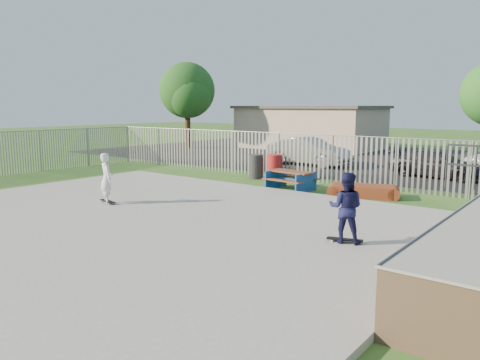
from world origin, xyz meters
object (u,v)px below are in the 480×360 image
Objects in this scene: trash_bin_grey at (256,167)px; skater_navy at (346,208)px; car_silver at (308,151)px; tree_left at (187,91)px; funbox at (363,191)px; picnic_table at (291,180)px; skater_white at (107,178)px; trash_bin_red at (274,167)px; car_dark at (437,164)px.

skater_navy is at bearing -42.99° from trash_bin_grey.
tree_left is at bearing 75.52° from car_silver.
funbox is 21.60m from tree_left.
tree_left reaches higher than funbox.
skater_white reaches higher than picnic_table.
trash_bin_red reaches higher than trash_bin_grey.
funbox is (2.79, 0.33, -0.16)m from picnic_table.
skater_navy is at bearing -38.11° from tree_left.
skater_navy is 1.00× the size of skater_white.
skater_navy reaches higher than funbox.
trash_bin_grey is 0.67× the size of skater_navy.
trash_bin_red is 16.85m from tree_left.
skater_navy is (7.66, -7.14, 0.41)m from trash_bin_grey.
car_silver reaches higher than car_dark.
picnic_table is 7.54m from car_silver.
tree_left is (-18.56, 10.25, 4.12)m from funbox.
trash_bin_red is at bearing 142.43° from picnic_table.
trash_bin_grey is 7.79m from skater_white.
skater_white reaches higher than car_dark.
trash_bin_red is (-4.72, 1.41, 0.34)m from funbox.
trash_bin_grey is at bearing -68.17° from skater_white.
trash_bin_grey is at bearing -173.28° from car_silver.
picnic_table is 1.15× the size of skater_navy.
car_silver is at bearing 111.36° from funbox.
picnic_table is 0.28× the size of tree_left.
skater_navy is (1.41, -12.21, 0.32)m from car_dark.
car_silver is (-0.44, 5.38, 0.24)m from trash_bin_grey.
tree_left is (-19.31, 4.05, 3.70)m from car_dark.
funbox is at bearing 11.41° from picnic_table.
trash_bin_red is 0.69× the size of skater_white.
car_silver is at bearing -74.61° from skater_navy.
funbox is 2.09× the size of trash_bin_red.
car_silver is at bearing 119.27° from picnic_table.
car_dark is (6.24, 5.07, 0.09)m from trash_bin_grey.
trash_bin_grey is at bearing 147.42° from funbox.
car_dark reaches higher than trash_bin_grey.
trash_bin_grey reaches higher than funbox.
car_silver is 6.69m from car_dark.
trash_bin_red is 0.82m from trash_bin_grey.
skater_navy is (20.73, -16.26, -3.38)m from tree_left.
car_dark is (6.69, -0.31, -0.15)m from car_silver.
trash_bin_grey is 0.67× the size of skater_white.
tree_left reaches higher than skater_navy.
trash_bin_grey is at bearing -34.91° from tree_left.
picnic_table is 3.07m from trash_bin_grey.
picnic_table reaches higher than funbox.
trash_bin_grey is 0.17× the size of tree_left.
car_dark is at bearing 62.08° from funbox.
funbox is 0.55× the size of car_dark.
picnic_table is 0.40× the size of car_silver.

